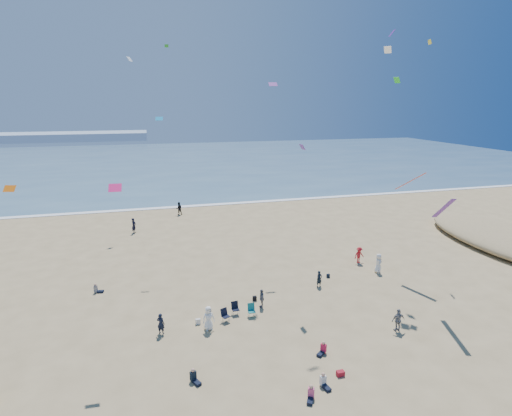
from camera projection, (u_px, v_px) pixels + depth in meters
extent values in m
cube|color=#476B84|center=(166.00, 162.00, 107.99)|extent=(220.00, 100.00, 0.06)
cube|color=white|center=(182.00, 207.00, 61.28)|extent=(220.00, 1.20, 0.08)
cube|color=#7A8EA8|center=(8.00, 138.00, 162.75)|extent=(110.00, 20.00, 3.20)
ellipsoid|color=tan|center=(511.00, 241.00, 44.34)|extent=(10.00, 22.00, 2.20)
imported|color=black|center=(134.00, 226.00, 48.86)|extent=(0.70, 0.81, 1.88)
imported|color=gray|center=(398.00, 320.00, 27.83)|extent=(0.98, 0.42, 1.67)
imported|color=black|center=(319.00, 279.00, 34.56)|extent=(0.59, 0.44, 1.46)
imported|color=white|center=(209.00, 318.00, 27.99)|extent=(0.95, 0.71, 1.76)
imported|color=red|center=(359.00, 255.00, 39.72)|extent=(1.16, 0.79, 1.65)
imported|color=white|center=(378.00, 263.00, 37.44)|extent=(0.75, 1.00, 1.85)
imported|color=gray|center=(262.00, 298.00, 31.06)|extent=(0.51, 0.95, 1.54)
imported|color=black|center=(179.00, 208.00, 56.84)|extent=(0.97, 0.80, 1.85)
imported|color=black|center=(161.00, 324.00, 27.50)|extent=(0.67, 0.60, 1.54)
cube|color=silver|center=(198.00, 321.00, 28.85)|extent=(0.35, 0.20, 0.40)
cube|color=black|center=(255.00, 298.00, 32.26)|extent=(0.30, 0.22, 0.38)
cube|color=maroon|center=(340.00, 373.00, 23.40)|extent=(0.45, 0.30, 0.30)
cube|color=black|center=(328.00, 276.00, 36.54)|extent=(0.28, 0.18, 0.34)
cube|color=green|center=(167.00, 46.00, 47.83)|extent=(0.48, 0.22, 0.38)
cube|color=green|center=(397.00, 80.00, 32.87)|extent=(0.63, 0.64, 0.47)
cube|color=purple|center=(273.00, 84.00, 38.10)|extent=(0.86, 0.44, 0.36)
cube|color=silver|center=(129.00, 59.00, 49.20)|extent=(0.72, 0.73, 0.59)
cube|color=#1BAAEB|center=(159.00, 119.00, 37.39)|extent=(0.72, 0.42, 0.33)
cube|color=white|center=(388.00, 50.00, 33.67)|extent=(0.80, 0.80, 0.51)
cube|color=yellow|center=(430.00, 42.00, 38.43)|extent=(0.43, 0.85, 0.44)
cube|color=#591D97|center=(392.00, 33.00, 35.43)|extent=(0.55, 0.67, 0.57)
cube|color=#572A8A|center=(302.00, 147.00, 31.23)|extent=(0.29, 0.79, 0.43)
cube|color=#EC1C6A|center=(115.00, 188.00, 23.81)|extent=(0.77, 0.51, 0.41)
cube|color=orange|center=(10.00, 189.00, 29.08)|extent=(0.90, 0.62, 0.42)
cube|color=#53228B|center=(443.00, 209.00, 29.35)|extent=(0.35, 3.14, 2.21)
cube|color=#FE421A|center=(410.00, 181.00, 35.81)|extent=(0.35, 2.64, 1.87)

